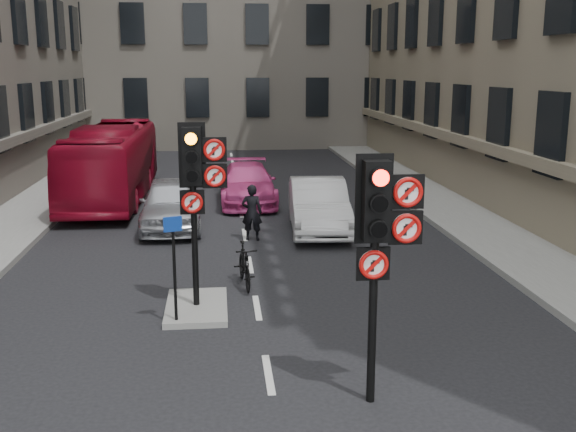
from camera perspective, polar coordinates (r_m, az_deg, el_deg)
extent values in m
cube|color=gray|center=(21.77, 15.50, -0.22)|extent=(3.00, 50.00, 0.16)
cube|color=gray|center=(13.58, -7.74, -7.65)|extent=(1.20, 2.00, 0.12)
cylinder|color=black|center=(9.66, 7.16, -8.94)|extent=(0.12, 0.12, 2.40)
cube|color=black|center=(9.17, 7.45, 1.29)|extent=(0.36, 0.28, 1.10)
cube|color=black|center=(9.29, 7.27, 1.45)|extent=(0.52, 0.03, 1.25)
cylinder|color=#FF1407|center=(8.87, 7.88, 3.20)|extent=(0.22, 0.01, 0.22)
cylinder|color=black|center=(8.93, 7.81, 0.99)|extent=(0.22, 0.01, 0.22)
cylinder|color=black|center=(9.01, 7.75, -1.19)|extent=(0.22, 0.01, 0.22)
cube|color=black|center=(9.23, 10.04, 2.04)|extent=(0.47, 0.05, 0.47)
cylinder|color=white|center=(9.19, 10.11, 2.00)|extent=(0.41, 0.02, 0.41)
torus|color=#BF0C0A|center=(9.18, 10.13, 1.98)|extent=(0.41, 0.06, 0.41)
cube|color=#BF0C0A|center=(9.17, 10.14, 1.98)|extent=(0.25, 0.01, 0.25)
cube|color=black|center=(9.33, 9.92, -0.97)|extent=(0.47, 0.05, 0.47)
cylinder|color=white|center=(9.30, 9.99, -1.03)|extent=(0.41, 0.02, 0.41)
torus|color=#BF0C0A|center=(9.28, 10.02, -1.05)|extent=(0.41, 0.06, 0.41)
cube|color=#BF0C0A|center=(9.28, 10.02, -1.06)|extent=(0.25, 0.01, 0.25)
cube|color=black|center=(9.35, 7.21, -4.03)|extent=(0.47, 0.05, 0.47)
cylinder|color=white|center=(9.32, 7.26, -4.10)|extent=(0.41, 0.02, 0.41)
torus|color=#BF0C0A|center=(9.30, 7.28, -4.12)|extent=(0.41, 0.06, 0.41)
cube|color=#BF0C0A|center=(9.30, 7.29, -4.13)|extent=(0.25, 0.01, 0.25)
cylinder|color=black|center=(13.20, -7.90, -2.51)|extent=(0.12, 0.12, 2.40)
cube|color=black|center=(12.86, -8.13, 5.04)|extent=(0.36, 0.28, 1.10)
cube|color=black|center=(12.99, -8.11, 5.12)|extent=(0.52, 0.03, 1.25)
cylinder|color=orange|center=(12.58, -8.22, 6.48)|extent=(0.22, 0.02, 0.22)
cylinder|color=black|center=(12.62, -8.17, 4.90)|extent=(0.22, 0.02, 0.22)
cylinder|color=black|center=(12.67, -8.12, 3.33)|extent=(0.22, 0.02, 0.22)
cube|color=black|center=(12.82, -6.27, 5.61)|extent=(0.47, 0.05, 0.47)
cylinder|color=white|center=(12.78, -6.27, 5.59)|extent=(0.41, 0.02, 0.41)
torus|color=#BF0C0A|center=(12.76, -6.27, 5.58)|extent=(0.41, 0.06, 0.41)
cube|color=#BF0C0A|center=(12.76, -6.27, 5.58)|extent=(0.25, 0.02, 0.25)
cube|color=black|center=(12.88, -6.21, 3.40)|extent=(0.47, 0.05, 0.47)
cylinder|color=white|center=(12.85, -6.22, 3.37)|extent=(0.41, 0.02, 0.41)
torus|color=#BF0C0A|center=(12.83, -6.22, 3.36)|extent=(0.41, 0.06, 0.41)
cube|color=#BF0C0A|center=(12.83, -6.22, 3.36)|extent=(0.25, 0.02, 0.25)
cube|color=black|center=(12.98, -8.10, 1.18)|extent=(0.47, 0.05, 0.47)
cylinder|color=white|center=(12.94, -8.11, 1.14)|extent=(0.41, 0.02, 0.41)
torus|color=#BF0C0A|center=(12.93, -8.11, 1.13)|extent=(0.41, 0.06, 0.41)
cube|color=#BF0C0A|center=(12.92, -8.11, 1.13)|extent=(0.25, 0.02, 0.25)
imported|color=#ABADB2|center=(20.30, -9.89, 1.05)|extent=(1.90, 4.40, 1.48)
imported|color=silver|center=(19.70, 2.59, 0.90)|extent=(1.89, 4.65, 1.50)
imported|color=#D13D87|center=(23.72, -3.45, 2.73)|extent=(1.93, 4.71, 1.36)
imported|color=maroon|center=(25.06, -14.64, 4.40)|extent=(2.28, 9.66, 2.69)
imported|color=black|center=(14.78, -3.70, -4.17)|extent=(0.60, 1.62, 0.95)
imported|color=black|center=(18.57, -3.08, 0.29)|extent=(0.62, 0.46, 1.57)
cylinder|color=black|center=(12.51, -9.59, -4.51)|extent=(0.06, 0.06, 1.94)
cube|color=navy|center=(12.24, -9.75, -0.68)|extent=(0.33, 0.14, 0.27)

